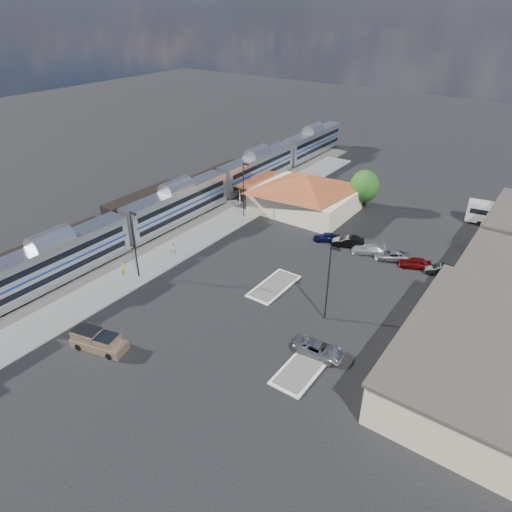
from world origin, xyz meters
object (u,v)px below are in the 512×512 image
Objects in this scene: station_depot at (305,192)px; coach_bus at (505,215)px; pickup_truck at (99,341)px; suv at (318,349)px.

station_depot reaches higher than coach_bus.
station_depot is at bearing -13.48° from pickup_truck.
station_depot is 41.51m from pickup_truck.
pickup_truck is at bearing 143.73° from coach_bus.
station_depot is at bearing 28.14° from suv.
coach_bus is at bearing -41.35° from pickup_truck.
coach_bus reaches higher than suv.
station_depot is 3.60× the size of suv.
station_depot reaches higher than pickup_truck.
suv is (18.79, -29.58, -2.42)m from station_depot.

